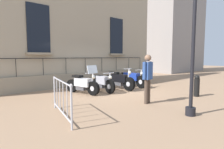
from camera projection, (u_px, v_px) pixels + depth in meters
ground_plane at (114, 91)px, 9.18m from camera, size 60.00×60.00×0.00m
building_facade at (81, 18)px, 10.97m from camera, size 0.82×11.86×8.07m
motorcycle_white at (83, 84)px, 8.48m from camera, size 1.92×0.77×1.31m
motorcycle_silver at (102, 83)px, 8.99m from camera, size 1.93×0.61×0.95m
motorcycle_black at (119, 81)px, 9.68m from camera, size 2.10×0.54×1.10m
motorcycle_blue at (131, 79)px, 10.51m from camera, size 2.22×0.68×0.99m
lamppost at (195, 7)px, 5.09m from camera, size 0.38×0.38×4.88m
crowd_barrier at (62, 97)px, 5.18m from camera, size 2.04×0.57×1.05m
bollard at (197, 86)px, 7.90m from camera, size 0.23×0.23×0.91m
pedestrian_standing at (148, 76)px, 6.69m from camera, size 0.28×0.52×1.76m
distant_building at (178, 19)px, 20.76m from camera, size 3.04×7.26×11.66m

